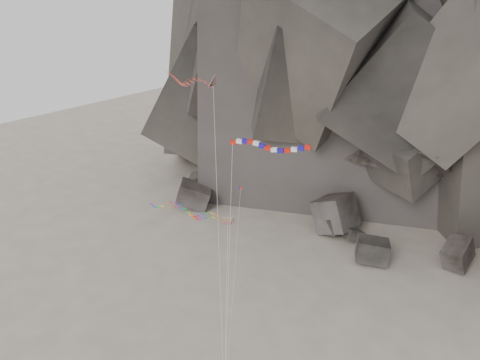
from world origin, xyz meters
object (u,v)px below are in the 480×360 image
Objects in this scene: banner_kite at (268,148)px; pennant_kite at (237,240)px; parafoil_kite at (184,210)px; delta_kite at (185,80)px.

banner_kite reaches higher than pennant_kite.
parafoil_kite is at bearing -167.51° from pennant_kite.
parafoil_kite is 1.18× the size of pennant_kite.
delta_kite is 1.73× the size of pennant_kite.
delta_kite reaches higher than parafoil_kite.
pennant_kite reaches higher than parafoil_kite.
delta_kite is 1.27× the size of banner_kite.
parafoil_kite is 9.04m from pennant_kite.
parafoil_kite is (-10.97, -3.08, -9.95)m from banner_kite.
pennant_kite is (8.93, -0.42, -1.36)m from parafoil_kite.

